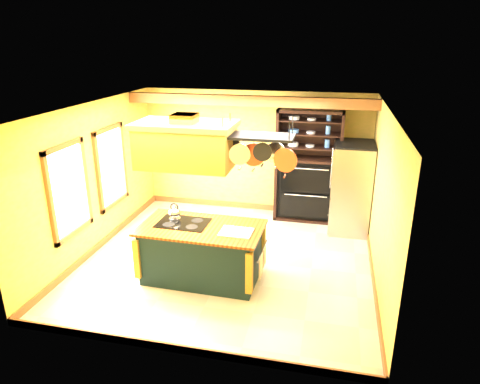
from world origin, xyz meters
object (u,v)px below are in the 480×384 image
at_px(kitchen_island, 202,252).
at_px(hutch, 308,178).
at_px(range_hood, 186,144).
at_px(refrigerator, 350,190).
at_px(pot_rack, 259,145).

relative_size(kitchen_island, hutch, 0.83).
relative_size(range_hood, refrigerator, 0.84).
bearing_deg(hutch, refrigerator, -26.28).
distance_m(range_hood, refrigerator, 3.82).
height_order(kitchen_island, pot_rack, pot_rack).
height_order(range_hood, pot_rack, same).
bearing_deg(refrigerator, hutch, 153.72).
bearing_deg(kitchen_island, pot_rack, 1.38).
distance_m(range_hood, pot_rack, 1.11).
bearing_deg(hutch, pot_rack, -100.73).
bearing_deg(pot_rack, refrigerator, 59.72).
bearing_deg(kitchen_island, range_hood, -178.36).
xyz_separation_m(kitchen_island, range_hood, (-0.20, -0.00, 1.79)).
bearing_deg(range_hood, hutch, 60.26).
distance_m(refrigerator, hutch, 1.00).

